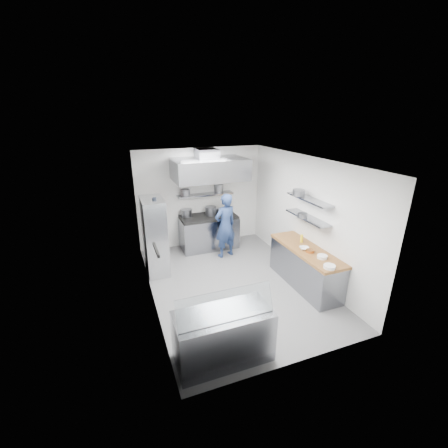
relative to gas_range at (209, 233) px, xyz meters
name	(u,v)px	position (x,y,z in m)	size (l,w,h in m)	color
floor	(233,283)	(-0.10, -2.10, -0.45)	(5.00, 5.00, 0.00)	slate
ceiling	(235,160)	(-0.10, -2.10, 2.35)	(5.00, 5.00, 0.00)	silver
wall_back	(201,198)	(-0.10, 0.40, 0.95)	(3.60, 0.02, 2.80)	white
wall_front	(302,286)	(-0.10, -4.60, 0.95)	(3.60, 0.02, 2.80)	white
wall_left	(148,238)	(-1.90, -2.10, 0.95)	(5.00, 0.02, 2.80)	white
wall_right	(305,217)	(1.70, -2.10, 0.95)	(5.00, 0.02, 2.80)	white
gas_range	(209,233)	(0.00, 0.00, 0.00)	(1.60, 0.80, 0.90)	gray
cooktop	(208,217)	(0.00, 0.00, 0.48)	(1.57, 0.78, 0.06)	black
stock_pot_left	(187,213)	(-0.58, 0.19, 0.61)	(0.29, 0.29, 0.20)	slate
stock_pot_mid	(211,211)	(0.10, 0.06, 0.63)	(0.32, 0.32, 0.24)	slate
stock_pot_right	(221,211)	(0.40, 0.04, 0.59)	(0.27, 0.27, 0.16)	slate
over_range_shelf	(205,194)	(0.00, 0.24, 1.07)	(1.60, 0.30, 0.04)	gray
shelf_pot_a	(185,193)	(-0.58, 0.22, 1.18)	(0.26, 0.26, 0.18)	slate
shelf_pot_b	(219,188)	(0.43, 0.34, 1.20)	(0.26, 0.26, 0.22)	slate
extractor_hood	(210,169)	(0.00, -0.18, 1.85)	(1.90, 1.15, 0.55)	gray
hood_duct	(207,153)	(0.00, 0.05, 2.23)	(0.55, 0.55, 0.24)	slate
red_firebox	(157,202)	(-1.35, 0.34, 0.97)	(0.22, 0.10, 0.26)	#B80E21
chef	(225,226)	(0.24, -0.70, 0.43)	(0.64, 0.42, 1.75)	navy
wire_rack	(155,236)	(-1.63, -0.89, 0.48)	(0.50, 0.90, 1.85)	silver
rack_bin_a	(156,244)	(-1.63, -1.06, 0.35)	(0.18, 0.22, 0.20)	white
rack_bin_b	(152,218)	(-1.63, -0.62, 0.85)	(0.13, 0.17, 0.15)	yellow
rack_jar	(154,202)	(-1.58, -0.97, 1.35)	(0.10, 0.10, 0.18)	black
knife_strip	(156,250)	(-1.88, -3.00, 1.10)	(0.04, 0.55, 0.05)	black
prep_counter_base	(305,268)	(1.38, -2.70, -0.03)	(0.62, 2.00, 0.84)	gray
prep_counter_top	(307,250)	(1.38, -2.70, 0.42)	(0.65, 2.04, 0.06)	brown
plate_stack_a	(329,267)	(1.26, -3.59, 0.48)	(0.23, 0.23, 0.06)	white
plate_stack_b	(322,257)	(1.40, -3.19, 0.48)	(0.21, 0.21, 0.06)	white
copper_pan	(310,251)	(1.33, -2.88, 0.48)	(0.17, 0.17, 0.06)	#B56E33
squeeze_bottle	(302,239)	(1.47, -2.37, 0.54)	(0.06, 0.06, 0.18)	yellow
mixing_bowl	(304,248)	(1.30, -2.72, 0.48)	(0.21, 0.21, 0.05)	white
wall_shelf_lower	(307,218)	(1.54, -2.40, 1.05)	(0.30, 1.30, 0.04)	gray
wall_shelf_upper	(309,199)	(1.54, -2.40, 1.47)	(0.30, 1.30, 0.04)	gray
shelf_pot_c	(302,215)	(1.40, -2.40, 1.12)	(0.22, 0.22, 0.10)	slate
shelf_pot_d	(299,193)	(1.45, -2.12, 1.56)	(0.27, 0.27, 0.14)	slate
display_case	(223,336)	(-1.10, -4.10, -0.03)	(1.50, 0.70, 0.85)	gray
display_glass	(226,306)	(-1.10, -4.22, 0.62)	(1.47, 0.02, 0.45)	silver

